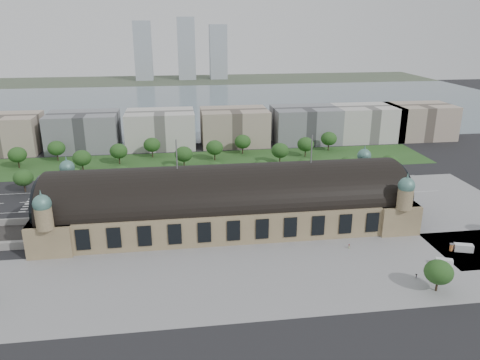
{
  "coord_description": "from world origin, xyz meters",
  "views": [
    {
      "loc": [
        -19.83,
        -179.34,
        82.09
      ],
      "look_at": [
        7.53,
        15.92,
        14.0
      ],
      "focal_mm": 35.0,
      "sensor_mm": 36.0,
      "label": 1
    }
  ],
  "objects": [
    {
      "name": "office_7",
      "position": [
        155.0,
        133.0,
        12.0
      ],
      "size": [
        45.0,
        32.0,
        24.0
      ],
      "primitive_type": "cube",
      "color": "tan",
      "rests_on": "ground"
    },
    {
      "name": "tree_belt_5",
      "position": [
        -35.0,
        107.0,
        8.05
      ],
      "size": [
        10.4,
        10.4,
        12.48
      ],
      "color": "#2D2116",
      "rests_on": "ground"
    },
    {
      "name": "office_1",
      "position": [
        -130.0,
        133.0,
        12.0
      ],
      "size": [
        45.0,
        32.0,
        24.0
      ],
      "primitive_type": "cube",
      "color": "tan",
      "rests_on": "ground"
    },
    {
      "name": "pedestrian_0",
      "position": [
        42.95,
        -28.19,
        0.9
      ],
      "size": [
        0.99,
        0.77,
        1.79
      ],
      "primitive_type": "imported",
      "rotation": [
        0.0,
        0.0,
        0.35
      ],
      "color": "gray",
      "rests_on": "ground"
    },
    {
      "name": "tree_belt_6",
      "position": [
        -16.0,
        83.0,
        8.05
      ],
      "size": [
        10.4,
        10.4,
        12.48
      ],
      "color": "#2D2116",
      "rests_on": "ground"
    },
    {
      "name": "pedestrian_4",
      "position": [
        57.32,
        -52.15,
        0.91
      ],
      "size": [
        1.05,
        1.26,
        1.81
      ],
      "primitive_type": "imported",
      "rotation": [
        0.0,
        0.0,
        4.15
      ],
      "color": "gray",
      "rests_on": "ground"
    },
    {
      "name": "road_slab",
      "position": [
        -20.0,
        38.0,
        0.0
      ],
      "size": [
        260.0,
        26.0,
        0.1
      ],
      "primitive_type": "cube",
      "color": "black",
      "rests_on": "ground"
    },
    {
      "name": "tree_belt_11",
      "position": [
        79.0,
        107.0,
        8.05
      ],
      "size": [
        10.4,
        10.4,
        12.48
      ],
      "color": "#2D2116",
      "rests_on": "ground"
    },
    {
      "name": "tree_row_8",
      "position": [
        72.0,
        53.0,
        7.43
      ],
      "size": [
        9.6,
        9.6,
        11.52
      ],
      "color": "#2D2116",
      "rests_on": "ground"
    },
    {
      "name": "tree_row_6",
      "position": [
        24.0,
        53.0,
        7.43
      ],
      "size": [
        9.6,
        9.6,
        11.52
      ],
      "color": "#2D2116",
      "rests_on": "ground"
    },
    {
      "name": "parked_car_3",
      "position": [
        -54.71,
        21.0,
        0.67
      ],
      "size": [
        4.11,
        3.57,
        1.34
      ],
      "primitive_type": "imported",
      "rotation": [
        0.0,
        0.0,
        -0.95
      ],
      "color": "#5A5D62",
      "rests_on": "ground"
    },
    {
      "name": "tree_row_5",
      "position": [
        0.0,
        53.0,
        7.43
      ],
      "size": [
        9.6,
        9.6,
        11.52
      ],
      "color": "#2D2116",
      "rests_on": "ground"
    },
    {
      "name": "tree_row_7",
      "position": [
        48.0,
        53.0,
        7.43
      ],
      "size": [
        9.6,
        9.6,
        11.52
      ],
      "color": "#2D2116",
      "rests_on": "ground"
    },
    {
      "name": "office_4",
      "position": [
        20.0,
        133.0,
        12.0
      ],
      "size": [
        45.0,
        32.0,
        24.0
      ],
      "primitive_type": "cube",
      "color": "tan",
      "rests_on": "ground"
    },
    {
      "name": "tree_belt_8",
      "position": [
        22.0,
        107.0,
        8.05
      ],
      "size": [
        10.4,
        10.4,
        12.48
      ],
      "color": "#2D2116",
      "rests_on": "ground"
    },
    {
      "name": "bus_west",
      "position": [
        -13.39,
        27.0,
        1.81
      ],
      "size": [
        13.04,
        3.22,
        3.62
      ],
      "primitive_type": "imported",
      "rotation": [
        0.0,
        0.0,
        1.58
      ],
      "color": "red",
      "rests_on": "ground"
    },
    {
      "name": "van_south",
      "position": [
        71.12,
        -44.96,
        1.18
      ],
      "size": [
        6.15,
        4.24,
        2.47
      ],
      "rotation": [
        0.0,
        0.0,
        -0.38
      ],
      "color": "silver",
      "rests_on": "ground"
    },
    {
      "name": "office_5",
      "position": [
        70.0,
        133.0,
        12.0
      ],
      "size": [
        45.0,
        32.0,
        24.0
      ],
      "primitive_type": "cube",
      "color": "gray",
      "rests_on": "ground"
    },
    {
      "name": "traffic_car_1",
      "position": [
        -84.24,
        39.45,
        0.67
      ],
      "size": [
        4.12,
        1.63,
        1.33
      ],
      "primitive_type": "imported",
      "rotation": [
        0.0,
        0.0,
        1.62
      ],
      "color": "#9A9DA3",
      "rests_on": "ground"
    },
    {
      "name": "tree_row_1",
      "position": [
        -96.0,
        53.0,
        7.43
      ],
      "size": [
        9.6,
        9.6,
        11.52
      ],
      "color": "#2D2116",
      "rests_on": "ground"
    },
    {
      "name": "parked_car_4",
      "position": [
        -30.83,
        21.0,
        0.7
      ],
      "size": [
        4.29,
        3.67,
        1.39
      ],
      "primitive_type": "imported",
      "rotation": [
        0.0,
        0.0,
        -0.94
      ],
      "color": "silver",
      "rests_on": "ground"
    },
    {
      "name": "tree_plaza_s",
      "position": [
        60.0,
        -60.0,
        6.8
      ],
      "size": [
        9.0,
        9.0,
        10.64
      ],
      "color": "#2D2116",
      "rests_on": "ground"
    },
    {
      "name": "parked_car_2",
      "position": [
        -72.48,
        25.0,
        0.69
      ],
      "size": [
        5.13,
        3.6,
        1.38
      ],
      "primitive_type": "imported",
      "rotation": [
        0.0,
        0.0,
        -1.18
      ],
      "color": "#182345",
      "rests_on": "ground"
    },
    {
      "name": "far_tower_right",
      "position": [
        45.0,
        508.0,
        37.5
      ],
      "size": [
        24.0,
        24.0,
        75.0
      ],
      "primitive_type": "cube",
      "color": "#9EA8B2",
      "rests_on": "ground"
    },
    {
      "name": "parked_car_0",
      "position": [
        -67.86,
        23.97,
        0.76
      ],
      "size": [
        4.81,
        3.63,
        1.52
      ],
      "primitive_type": "imported",
      "rotation": [
        0.0,
        0.0,
        -1.07
      ],
      "color": "black",
      "rests_on": "ground"
    },
    {
      "name": "advertising_column",
      "position": [
        80.0,
        -35.34,
        1.53
      ],
      "size": [
        1.55,
        1.55,
        2.94
      ],
      "color": "red",
      "rests_on": "ground"
    },
    {
      "name": "traffic_car_6",
      "position": [
        70.59,
        34.94,
        0.82
      ],
      "size": [
        6.1,
        3.13,
        1.65
      ],
      "primitive_type": "imported",
      "rotation": [
        0.0,
        0.0,
        -1.5
      ],
      "color": "silver",
      "rests_on": "ground"
    },
    {
      "name": "traffic_car_5",
      "position": [
        47.68,
        43.68,
        0.68
      ],
      "size": [
        4.17,
        1.57,
        1.36
      ],
      "primitive_type": "imported",
      "rotation": [
        0.0,
        0.0,
        1.54
      ],
      "color": "slate",
      "rests_on": "ground"
    },
    {
      "name": "tree_belt_7",
      "position": [
        3.0,
        95.0,
        8.05
      ],
      "size": [
        10.4,
        10.4,
        12.48
      ],
      "color": "#2D2116",
      "rests_on": "ground"
    },
    {
      "name": "traffic_car_3",
      "position": [
        -32.77,
        44.4,
        0.67
      ],
      "size": [
        4.69,
        2.08,
        1.34
      ],
      "primitive_type": "imported",
      "rotation": [
        0.0,
        0.0,
        1.62
      ],
      "color": "maroon",
      "rests_on": "ground"
    },
    {
      "name": "tree_belt_3",
      "position": [
        -73.0,
        83.0,
        8.05
      ],
      "size": [
        10.4,
        10.4,
        12.48
      ],
      "color": "#2D2116",
      "rests_on": "ground"
    },
    {
      "name": "tree_belt_4",
      "position": [
        -54.0,
        95.0,
        8.05
      ],
      "size": [
        10.4,
        10.4,
        12.48
      ],
      "color": "#2D2116",
      "rests_on": "ground"
    },
    {
      "name": "tree_belt_10",
      "position": [
        60.0,
        95.0,
        8.05
      ],
      "size": [
        10.4,
        10.4,
        12.48
      ],
      "color": "#2D2116",
      "rests_on": "ground"
    },
    {
      "name": "traffic_car_2",
      "position": [
        -71.56,
        31.56,
        0.65
      ],
      "size": [
        4.8,
        2.42,
        1.3
      ],
      "primitive_type": "imported",
      "rotation": [
        0.0,
        0.0,
        -1.52
      ],
      "color": "black",
      "rests_on": "ground"
    },
    {
      "name": "far_tower_left",
      "position": [
        -60.0,
        508.0,
        40.0
      ],
      "size": [
        24.0,
        24.0,
        80.0
      ],
      "primitive_type": "cube",
      "color": "#9EA8B2",
      "rests_on": "ground"
    },
    {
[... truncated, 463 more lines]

